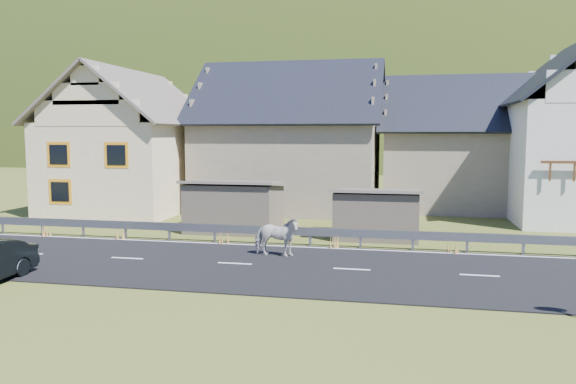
# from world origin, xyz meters

# --- Properties ---
(ground) EXTENTS (160.00, 160.00, 0.00)m
(ground) POSITION_xyz_m (0.00, 0.00, 0.00)
(ground) COLOR #3C491B
(ground) RESTS_ON ground
(road) EXTENTS (60.00, 7.00, 0.04)m
(road) POSITION_xyz_m (0.00, 0.00, 0.02)
(road) COLOR black
(road) RESTS_ON ground
(lane_markings) EXTENTS (60.00, 6.60, 0.01)m
(lane_markings) POSITION_xyz_m (0.00, 0.00, 0.04)
(lane_markings) COLOR silver
(lane_markings) RESTS_ON road
(guardrail) EXTENTS (28.10, 0.09, 0.75)m
(guardrail) POSITION_xyz_m (-0.00, 3.68, 0.56)
(guardrail) COLOR #93969B
(guardrail) RESTS_ON ground
(shed_left) EXTENTS (4.30, 3.30, 2.40)m
(shed_left) POSITION_xyz_m (-2.00, 6.50, 1.10)
(shed_left) COLOR #65594D
(shed_left) RESTS_ON ground
(shed_right) EXTENTS (3.80, 2.90, 2.20)m
(shed_right) POSITION_xyz_m (4.50, 6.00, 1.00)
(shed_right) COLOR #65594D
(shed_right) RESTS_ON ground
(house_cream) EXTENTS (7.80, 9.80, 8.30)m
(house_cream) POSITION_xyz_m (-10.00, 12.00, 4.36)
(house_cream) COLOR #FCE7B9
(house_cream) RESTS_ON ground
(house_stone_a) EXTENTS (10.80, 9.80, 8.90)m
(house_stone_a) POSITION_xyz_m (-1.00, 15.00, 4.63)
(house_stone_a) COLOR gray
(house_stone_a) RESTS_ON ground
(house_stone_b) EXTENTS (9.80, 8.80, 8.10)m
(house_stone_b) POSITION_xyz_m (9.00, 17.00, 4.24)
(house_stone_b) COLOR gray
(house_stone_b) RESTS_ON ground
(mountain) EXTENTS (440.00, 280.00, 260.00)m
(mountain) POSITION_xyz_m (5.00, 180.00, -20.00)
(mountain) COLOR #293A15
(mountain) RESTS_ON ground
(conifer_patch) EXTENTS (76.00, 50.00, 28.00)m
(conifer_patch) POSITION_xyz_m (-55.00, 110.00, 6.00)
(conifer_patch) COLOR black
(conifer_patch) RESTS_ON ground
(horse) EXTENTS (0.85, 1.75, 1.46)m
(horse) POSITION_xyz_m (1.13, 1.42, 0.77)
(horse) COLOR beige
(horse) RESTS_ON road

